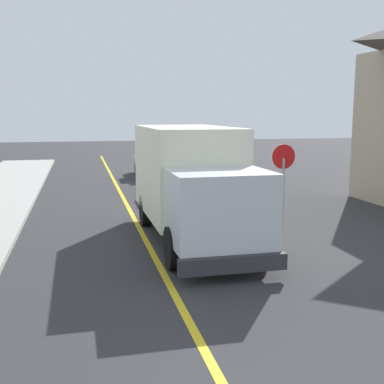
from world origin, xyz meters
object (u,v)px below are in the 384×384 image
object	(u,v)px
box_truck	(191,178)
parked_car_mid	(154,162)
parked_car_near	(179,178)
stop_sign	(283,169)

from	to	relation	value
box_truck	parked_car_mid	distance (m)	14.25
box_truck	parked_car_near	distance (m)	7.50
parked_car_near	stop_sign	world-z (taller)	stop_sign
parked_car_near	parked_car_mid	world-z (taller)	same
parked_car_near	stop_sign	size ratio (longest dim) A/B	1.68
box_truck	stop_sign	xyz separation A→B (m)	(3.13, 0.75, 0.09)
box_truck	stop_sign	bearing A→B (deg)	13.42
parked_car_mid	box_truck	bearing A→B (deg)	-94.23
parked_car_mid	parked_car_near	bearing A→B (deg)	-89.30
parked_car_near	box_truck	bearing A→B (deg)	-98.75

